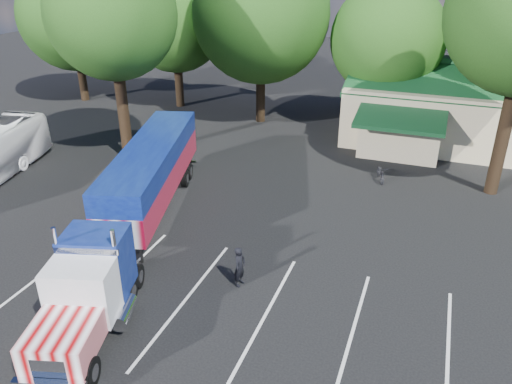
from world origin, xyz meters
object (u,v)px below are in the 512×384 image
(woman, at_px, (240,267))
(bicycle, at_px, (381,173))
(silver_sedan, at_px, (386,136))
(semi_truck, at_px, (139,193))

(woman, relative_size, bicycle, 0.97)
(bicycle, relative_size, silver_sedan, 0.44)
(bicycle, xyz_separation_m, silver_sedan, (-0.50, 6.00, 0.20))
(semi_truck, height_order, bicycle, semi_truck)
(semi_truck, height_order, silver_sedan, semi_truck)
(silver_sedan, bearing_deg, woman, 162.69)
(semi_truck, xyz_separation_m, bicycle, (9.72, 10.24, -1.69))
(semi_truck, xyz_separation_m, silver_sedan, (9.22, 16.24, -1.49))
(semi_truck, distance_m, bicycle, 14.22)
(silver_sedan, bearing_deg, bicycle, 177.96)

